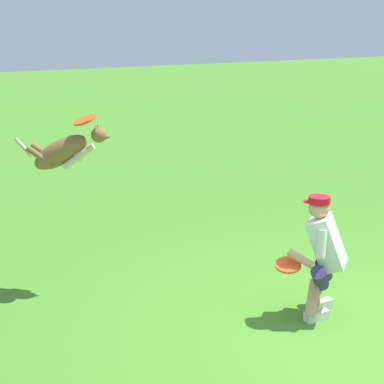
{
  "coord_description": "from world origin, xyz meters",
  "views": [
    {
      "loc": [
        4.06,
        4.29,
        3.08
      ],
      "look_at": [
        1.13,
        -1.41,
        1.24
      ],
      "focal_mm": 59.08,
      "sensor_mm": 36.0,
      "label": 1
    }
  ],
  "objects_px": {
    "frisbee_held": "(288,265)",
    "frisbee_flying": "(85,120)",
    "person": "(323,253)",
    "dog": "(65,151)"
  },
  "relations": [
    {
      "from": "frisbee_held",
      "to": "frisbee_flying",
      "type": "bearing_deg",
      "value": -47.91
    },
    {
      "from": "frisbee_flying",
      "to": "frisbee_held",
      "type": "xyz_separation_m",
      "value": [
        -1.52,
        1.69,
        -1.35
      ]
    },
    {
      "from": "person",
      "to": "frisbee_held",
      "type": "bearing_deg",
      "value": 38.35
    },
    {
      "from": "frisbee_flying",
      "to": "dog",
      "type": "bearing_deg",
      "value": -42.11
    },
    {
      "from": "dog",
      "to": "frisbee_held",
      "type": "xyz_separation_m",
      "value": [
        -1.71,
        1.86,
        -0.99
      ]
    },
    {
      "from": "frisbee_held",
      "to": "person",
      "type": "bearing_deg",
      "value": 170.22
    },
    {
      "from": "person",
      "to": "dog",
      "type": "distance_m",
      "value": 2.98
    },
    {
      "from": "dog",
      "to": "frisbee_held",
      "type": "bearing_deg",
      "value": -16.13
    },
    {
      "from": "dog",
      "to": "frisbee_flying",
      "type": "distance_m",
      "value": 0.44
    },
    {
      "from": "person",
      "to": "frisbee_held",
      "type": "relative_size",
      "value": 4.83
    }
  ]
}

